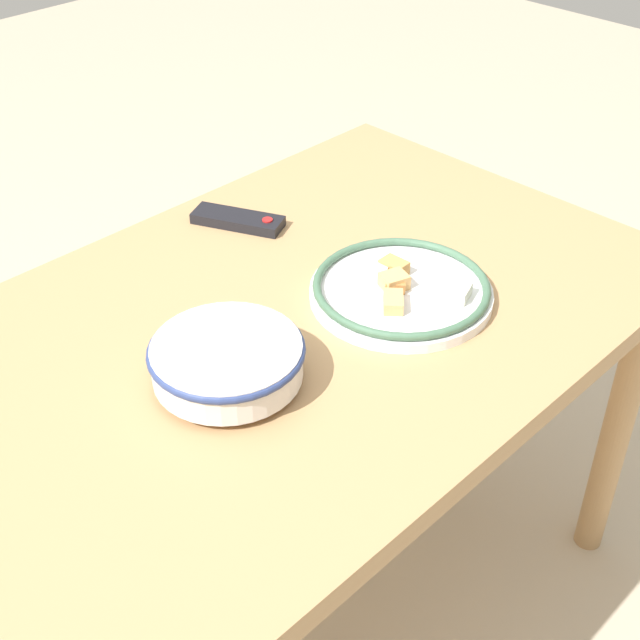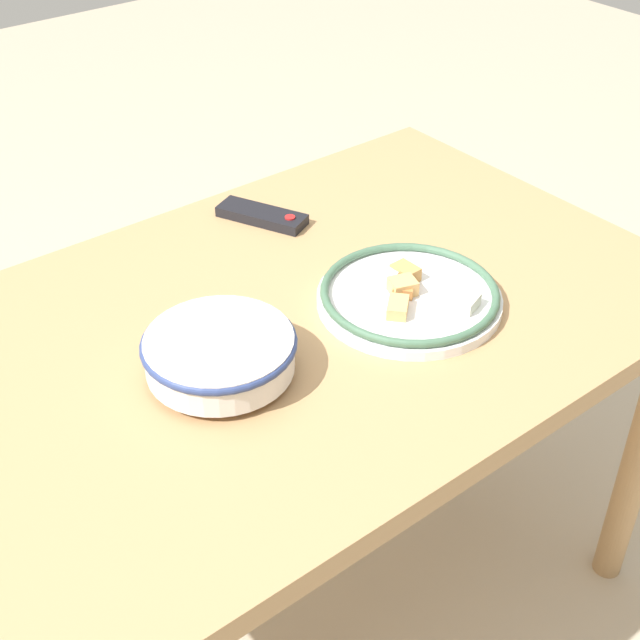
# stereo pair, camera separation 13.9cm
# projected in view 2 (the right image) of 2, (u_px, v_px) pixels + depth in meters

# --- Properties ---
(ground_plane) EXTENTS (8.00, 8.00, 0.00)m
(ground_plane) POSITION_uv_depth(u_px,v_px,m) (279.00, 613.00, 1.88)
(ground_plane) COLOR #B7A88E
(dining_table) EXTENTS (1.42, 0.85, 0.76)m
(dining_table) POSITION_uv_depth(u_px,v_px,m) (269.00, 368.00, 1.48)
(dining_table) COLOR tan
(dining_table) RESTS_ON ground_plane
(noodle_bowl) EXTENTS (0.23, 0.23, 0.07)m
(noodle_bowl) POSITION_uv_depth(u_px,v_px,m) (220.00, 353.00, 1.31)
(noodle_bowl) COLOR silver
(noodle_bowl) RESTS_ON dining_table
(food_plate) EXTENTS (0.31, 0.31, 0.04)m
(food_plate) POSITION_uv_depth(u_px,v_px,m) (409.00, 296.00, 1.47)
(food_plate) COLOR white
(food_plate) RESTS_ON dining_table
(tv_remote) EXTENTS (0.13, 0.18, 0.02)m
(tv_remote) POSITION_uv_depth(u_px,v_px,m) (262.00, 216.00, 1.70)
(tv_remote) COLOR black
(tv_remote) RESTS_ON dining_table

